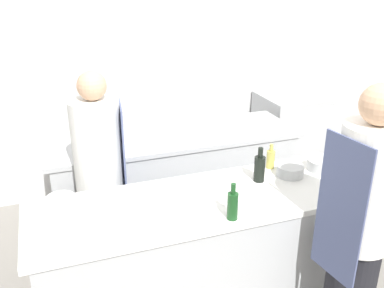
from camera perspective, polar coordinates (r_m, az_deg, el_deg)
wall_back at (r=4.64m, az=-7.53°, el=10.32°), size 8.00×0.06×2.80m
prep_counter at (r=3.13m, az=2.23°, el=-14.59°), size 2.39×0.74×0.94m
pass_counter at (r=4.11m, az=-2.38°, el=-4.88°), size 2.32×0.73×0.94m
oven_range at (r=5.22m, az=13.04°, el=1.00°), size 0.75×0.66×1.01m
chef_at_prep_near at (r=2.76m, az=21.33°, el=-10.77°), size 0.39×0.37×1.81m
chef_at_stove at (r=3.36m, az=-12.07°, el=-4.80°), size 0.40×0.38×1.70m
bottle_olive_oil at (r=3.30m, az=10.44°, el=-1.92°), size 0.06×0.06×0.19m
bottle_vinegar at (r=2.61m, az=5.44°, el=-8.09°), size 0.07×0.07×0.24m
bottle_wine at (r=3.08m, az=8.99°, el=-3.16°), size 0.08×0.08×0.26m
bowl_mixing_large at (r=3.22m, az=12.95°, el=-3.47°), size 0.20×0.20×0.08m
bowl_prep_small at (r=3.38m, az=16.96°, el=-2.64°), size 0.22×0.22×0.08m
bowl_ceramic_blue at (r=2.86m, az=-17.07°, el=-7.47°), size 0.18×0.18×0.08m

